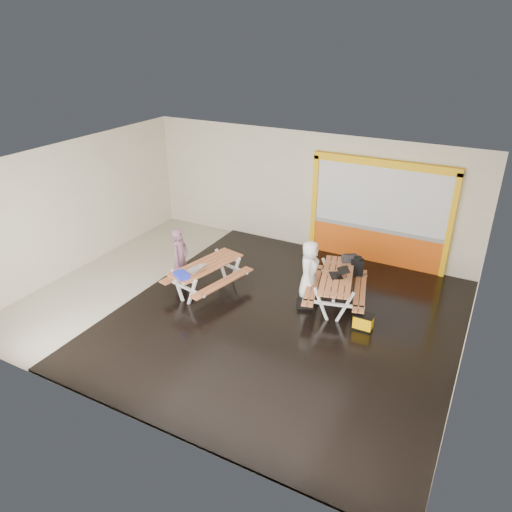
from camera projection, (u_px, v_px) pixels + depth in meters
The scene contains 14 objects.
room at pixel (237, 242), 10.79m from camera, with size 10.02×8.02×3.52m.
deck at pixel (286, 320), 11.02m from camera, with size 7.50×7.98×0.05m, color black.
kiosk at pixel (378, 215), 13.12m from camera, with size 3.88×0.16×3.00m.
picnic_table_left at pixel (207, 271), 11.96m from camera, with size 1.75×2.24×0.80m.
picnic_table_right at pixel (337, 282), 11.41m from camera, with size 1.85×2.33×0.82m.
person_left at pixel (180, 258), 12.11m from camera, with size 0.58×0.38×1.58m, color #6E495A.
person_right at pixel (309, 270), 11.50m from camera, with size 0.72×0.47×1.47m, color white.
laptop_left at pixel (196, 269), 11.54m from camera, with size 0.41×0.37×0.17m.
laptop_right at pixel (339, 273), 11.27m from camera, with size 0.56×0.54×0.18m.
blue_pouch at pixel (182, 275), 11.25m from camera, with size 0.38×0.26×0.11m, color #1B2ACE.
toolbox at pixel (350, 258), 11.93m from camera, with size 0.43×0.36×0.22m.
backpack at pixel (357, 267), 11.88m from camera, with size 0.36×0.30×0.52m.
dark_case at pixel (305, 304), 11.49m from camera, with size 0.39×0.30×0.15m, color black.
fluke_bag at pixel (363, 322), 10.59m from camera, with size 0.43×0.29×0.37m.
Camera 1 is at (4.99, -8.49, 6.19)m, focal length 33.57 mm.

